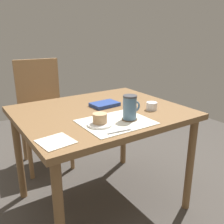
{
  "coord_description": "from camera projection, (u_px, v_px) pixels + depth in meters",
  "views": [
    {
      "loc": [
        -0.78,
        -1.31,
        1.2
      ],
      "look_at": [
        -0.05,
        -0.2,
        0.75
      ],
      "focal_mm": 40.0,
      "sensor_mm": 36.0,
      "label": 1
    }
  ],
  "objects": [
    {
      "name": "small_book",
      "position": [
        105.0,
        104.0,
        1.68
      ],
      "size": [
        0.19,
        0.14,
        0.02
      ],
      "primitive_type": "cube",
      "rotation": [
        0.0,
        0.0,
        0.07
      ],
      "color": "navy",
      "rests_on": "dining_table"
    },
    {
      "name": "sugar_bowl",
      "position": [
        152.0,
        106.0,
        1.6
      ],
      "size": [
        0.07,
        0.07,
        0.05
      ],
      "primitive_type": "cylinder",
      "color": "white",
      "rests_on": "dining_table"
    },
    {
      "name": "wooden_chair",
      "position": [
        42.0,
        109.0,
        2.24
      ],
      "size": [
        0.47,
        0.47,
        0.95
      ],
      "rotation": [
        0.0,
        0.0,
        3.02
      ],
      "color": "#997047",
      "rests_on": "ground_plane"
    },
    {
      "name": "coffee_mug",
      "position": [
        130.0,
        107.0,
        1.4
      ],
      "size": [
        0.11,
        0.08,
        0.14
      ],
      "color": "slate",
      "rests_on": "coffee_coaster"
    },
    {
      "name": "pastry_plate",
      "position": [
        100.0,
        124.0,
        1.34
      ],
      "size": [
        0.14,
        0.14,
        0.01
      ],
      "primitive_type": "cylinder",
      "color": "white",
      "rests_on": "placemat"
    },
    {
      "name": "paper_napkin",
      "position": [
        56.0,
        142.0,
        1.15
      ],
      "size": [
        0.17,
        0.17,
        0.0
      ],
      "primitive_type": "cube",
      "rotation": [
        0.0,
        0.0,
        0.12
      ],
      "color": "silver",
      "rests_on": "dining_table"
    },
    {
      "name": "coffee_coaster",
      "position": [
        129.0,
        119.0,
        1.42
      ],
      "size": [
        0.09,
        0.09,
        0.0
      ],
      "primitive_type": "cylinder",
      "color": "brown",
      "rests_on": "placemat"
    },
    {
      "name": "teaspoon",
      "position": [
        119.0,
        131.0,
        1.25
      ],
      "size": [
        0.13,
        0.03,
        0.01
      ],
      "primitive_type": "cylinder",
      "rotation": [
        0.0,
        1.57,
        -0.13
      ],
      "color": "silver",
      "rests_on": "placemat"
    },
    {
      "name": "pastry",
      "position": [
        100.0,
        118.0,
        1.33
      ],
      "size": [
        0.08,
        0.08,
        0.05
      ],
      "primitive_type": "cylinder",
      "color": "tan",
      "rests_on": "pastry_plate"
    },
    {
      "name": "ground_plane",
      "position": [
        102.0,
        202.0,
        1.83
      ],
      "size": [
        4.4,
        4.4,
        0.02
      ],
      "primitive_type": "cube",
      "color": "#47423D"
    },
    {
      "name": "dining_table",
      "position": [
        101.0,
        121.0,
        1.63
      ],
      "size": [
        1.03,
        0.87,
        0.7
      ],
      "color": "brown",
      "rests_on": "ground_plane"
    },
    {
      "name": "placemat",
      "position": [
        116.0,
        122.0,
        1.39
      ],
      "size": [
        0.38,
        0.31,
        0.0
      ],
      "primitive_type": "cube",
      "color": "silver",
      "rests_on": "dining_table"
    }
  ]
}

